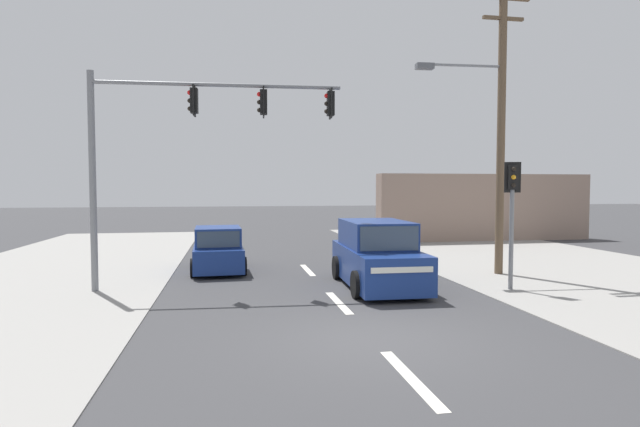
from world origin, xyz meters
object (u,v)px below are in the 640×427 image
object	(u,v)px
traffic_signal_mast	(182,133)
utility_pole_midground_right	(497,120)
pedestal_signal_right_kerb	(512,204)
suv_receding_far	(377,256)
hatchback_oncoming_mid	(218,251)

from	to	relation	value
traffic_signal_mast	utility_pole_midground_right	bearing A→B (deg)	4.15
pedestal_signal_right_kerb	suv_receding_far	xyz separation A→B (m)	(-3.50, 1.19, -1.53)
pedestal_signal_right_kerb	hatchback_oncoming_mid	bearing A→B (deg)	149.50
utility_pole_midground_right	traffic_signal_mast	size ratio (longest dim) A/B	1.37
traffic_signal_mast	suv_receding_far	bearing A→B (deg)	-5.63
pedestal_signal_right_kerb	hatchback_oncoming_mid	size ratio (longest dim) A/B	0.96
pedestal_signal_right_kerb	suv_receding_far	distance (m)	4.00
traffic_signal_mast	suv_receding_far	xyz separation A→B (m)	(5.45, -0.54, -3.47)
pedestal_signal_right_kerb	hatchback_oncoming_mid	xyz separation A→B (m)	(-8.08, 4.76, -1.71)
utility_pole_midground_right	hatchback_oncoming_mid	bearing A→B (deg)	165.55
utility_pole_midground_right	pedestal_signal_right_kerb	bearing A→B (deg)	-110.36
utility_pole_midground_right	pedestal_signal_right_kerb	size ratio (longest dim) A/B	2.64
utility_pole_midground_right	pedestal_signal_right_kerb	world-z (taller)	utility_pole_midground_right
utility_pole_midground_right	suv_receding_far	distance (m)	6.20
traffic_signal_mast	suv_receding_far	distance (m)	6.48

